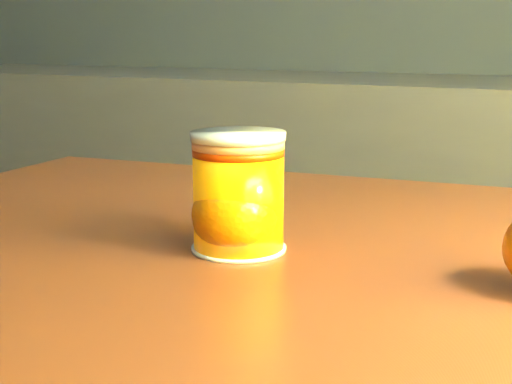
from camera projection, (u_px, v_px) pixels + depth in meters
The scene contains 3 objects.
kitchen_counter at pixel (226, 225), 2.14m from camera, with size 3.15×0.60×0.90m, color #535359.
juice_glass at pixel (238, 192), 0.59m from camera, with size 0.08×0.08×0.10m.
orange_front at pixel (236, 215), 0.59m from camera, with size 0.07×0.07×0.06m, color orange.
Camera 1 is at (1.13, -0.30, 0.99)m, focal length 50.00 mm.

